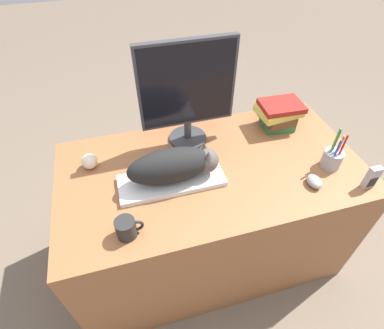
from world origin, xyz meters
The scene contains 11 objects.
ground_plane centered at (0.00, 0.00, 0.00)m, with size 12.00×12.00×0.00m, color #6B5B4C.
desk centered at (0.00, 0.37, 0.37)m, with size 1.42×0.75×0.74m.
keyboard centered at (-0.20, 0.33, 0.75)m, with size 0.46×0.17×0.02m.
cat centered at (-0.18, 0.33, 0.84)m, with size 0.40×0.15×0.16m.
monitor centered at (-0.05, 0.60, 1.03)m, with size 0.45×0.19×0.52m.
computer_mouse centered at (0.40, 0.15, 0.76)m, with size 0.06×0.08×0.04m.
coffee_mug centered at (-0.42, 0.12, 0.78)m, with size 0.11×0.08×0.08m.
pen_cup centered at (0.53, 0.23, 0.79)m, with size 0.09×0.09×0.22m.
baseball centered at (-0.54, 0.53, 0.77)m, with size 0.07×0.07×0.07m.
phone centered at (0.62, 0.08, 0.79)m, with size 0.05×0.03×0.11m.
book_stack centered at (0.44, 0.58, 0.82)m, with size 0.23×0.17×0.14m.
Camera 1 is at (-0.36, -0.55, 1.73)m, focal length 28.00 mm.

